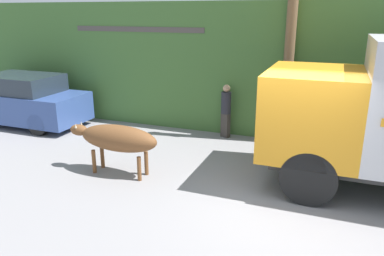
{
  "coord_description": "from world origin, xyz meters",
  "views": [
    {
      "loc": [
        0.67,
        -6.67,
        3.56
      ],
      "look_at": [
        -2.16,
        0.71,
        1.09
      ],
      "focal_mm": 35.0,
      "sensor_mm": 36.0,
      "label": 1
    }
  ],
  "objects_px": {
    "brown_cow": "(117,139)",
    "pedestrian_on_hill": "(226,108)",
    "utility_pole": "(291,27)",
    "parked_suv": "(21,100)"
  },
  "relations": [
    {
      "from": "parked_suv",
      "to": "utility_pole",
      "type": "bearing_deg",
      "value": 4.05
    },
    {
      "from": "brown_cow",
      "to": "utility_pole",
      "type": "height_order",
      "value": "utility_pole"
    },
    {
      "from": "brown_cow",
      "to": "pedestrian_on_hill",
      "type": "bearing_deg",
      "value": 78.94
    },
    {
      "from": "brown_cow",
      "to": "pedestrian_on_hill",
      "type": "height_order",
      "value": "pedestrian_on_hill"
    },
    {
      "from": "brown_cow",
      "to": "parked_suv",
      "type": "bearing_deg",
      "value": 168.7
    },
    {
      "from": "parked_suv",
      "to": "pedestrian_on_hill",
      "type": "height_order",
      "value": "parked_suv"
    },
    {
      "from": "parked_suv",
      "to": "pedestrian_on_hill",
      "type": "relative_size",
      "value": 2.79
    },
    {
      "from": "brown_cow",
      "to": "pedestrian_on_hill",
      "type": "distance_m",
      "value": 3.75
    },
    {
      "from": "parked_suv",
      "to": "brown_cow",
      "type": "bearing_deg",
      "value": -28.81
    },
    {
      "from": "pedestrian_on_hill",
      "to": "utility_pole",
      "type": "xyz_separation_m",
      "value": [
        1.66,
        0.11,
        2.3
      ]
    }
  ]
}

